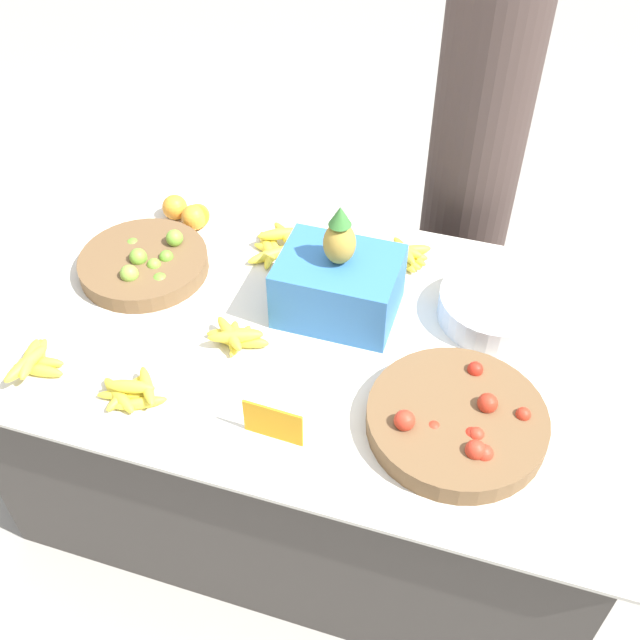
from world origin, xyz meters
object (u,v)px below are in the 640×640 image
lime_bowl (144,264)px  tomato_basket (457,421)px  metal_bowl (495,307)px  vendor_person (476,153)px  produce_crate (339,283)px  price_sign (274,424)px

lime_bowl → tomato_basket: 1.04m
metal_bowl → vendor_person: (-0.17, 0.62, 0.09)m
lime_bowl → metal_bowl: size_ratio=1.22×
produce_crate → vendor_person: (0.26, 0.72, 0.03)m
lime_bowl → price_sign: price_sign is taller
tomato_basket → metal_bowl: 0.42m
produce_crate → vendor_person: size_ratio=0.21×
vendor_person → price_sign: bearing=-103.0°
price_sign → produce_crate: bearing=90.3°
produce_crate → vendor_person: vendor_person is taller
price_sign → vendor_person: size_ratio=0.09×
vendor_person → produce_crate: bearing=-109.6°
lime_bowl → tomato_basket: (0.99, -0.31, 0.00)m
tomato_basket → metal_bowl: bearing=85.7°
tomato_basket → price_sign: (-0.41, -0.16, 0.02)m
tomato_basket → produce_crate: produce_crate is taller
vendor_person → lime_bowl: bearing=-139.5°
lime_bowl → produce_crate: (0.60, 0.01, 0.07)m
metal_bowl → vendor_person: size_ratio=0.18×
tomato_basket → lime_bowl: bearing=162.8°
metal_bowl → vendor_person: bearing=105.0°
metal_bowl → produce_crate: produce_crate is taller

